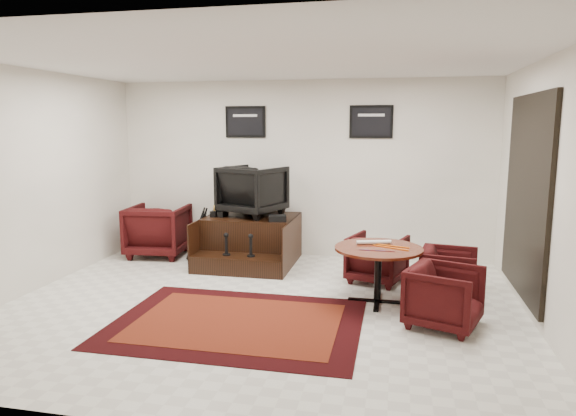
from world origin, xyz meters
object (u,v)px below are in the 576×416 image
(shine_podium, at_px, (251,241))
(table_chair_window, at_px, (449,270))
(table_chair_corner, at_px, (445,294))
(shine_chair, at_px, (253,188))
(armchair_side, at_px, (158,228))
(table_chair_back, at_px, (377,256))
(meeting_table, at_px, (378,254))

(shine_podium, distance_m, table_chair_window, 3.03)
(shine_podium, distance_m, table_chair_corner, 3.40)
(shine_chair, bearing_deg, armchair_side, 23.07)
(armchair_side, xyz_separation_m, table_chair_back, (3.53, -0.70, -0.10))
(meeting_table, xyz_separation_m, table_chair_window, (0.85, 0.39, -0.26))
(table_chair_window, bearing_deg, table_chair_corner, -178.98)
(table_chair_back, xyz_separation_m, table_chair_corner, (0.75, -1.45, 0.00))
(shine_chair, xyz_separation_m, armchair_side, (-1.58, -0.05, -0.69))
(shine_chair, xyz_separation_m, table_chair_back, (1.95, -0.75, -0.79))
(meeting_table, distance_m, table_chair_window, 0.97)
(meeting_table, bearing_deg, table_chair_window, 24.48)
(shine_chair, distance_m, meeting_table, 2.60)
(shine_chair, bearing_deg, table_chair_window, 178.45)
(table_chair_window, bearing_deg, shine_podium, 78.44)
(meeting_table, bearing_deg, shine_podium, 144.09)
(meeting_table, height_order, table_chair_window, meeting_table)
(shine_podium, relative_size, armchair_side, 1.56)
(shine_podium, bearing_deg, table_chair_window, -20.38)
(table_chair_back, bearing_deg, armchair_side, 6.87)
(table_chair_window, height_order, table_chair_corner, table_chair_corner)
(armchair_side, height_order, table_chair_window, armchair_side)
(table_chair_window, bearing_deg, armchair_side, 84.23)
(table_chair_back, height_order, table_chair_window, table_chair_back)
(shine_podium, height_order, table_chair_window, shine_podium)
(meeting_table, distance_m, table_chair_corner, 0.97)
(table_chair_back, relative_size, table_chair_corner, 0.99)
(table_chair_corner, bearing_deg, armchair_side, 83.44)
(shine_chair, relative_size, armchair_side, 0.94)
(shine_chair, relative_size, table_chair_corner, 1.21)
(shine_chair, xyz_separation_m, table_chair_window, (2.84, -1.20, -0.81))
(armchair_side, height_order, table_chair_back, armchair_side)
(shine_chair, relative_size, table_chair_window, 1.29)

